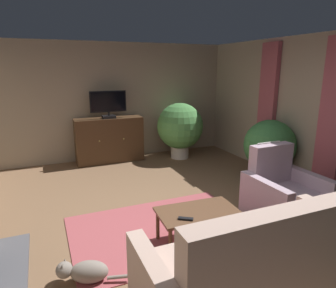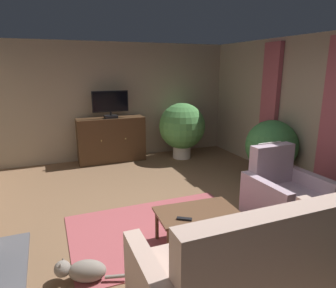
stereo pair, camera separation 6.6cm
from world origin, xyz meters
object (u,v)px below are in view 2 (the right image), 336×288
armchair_by_fireplace (284,196)px  potted_plant_leafy_by_curtain (182,127)px  tv_cabinet (112,141)px  potted_plant_tall_palm_by_window (271,146)px  sofa_floral (257,270)px  coffee_table (197,215)px  television (110,104)px  cat (83,271)px  tv_remote (184,219)px

armchair_by_fireplace → potted_plant_leafy_by_curtain: size_ratio=0.78×
tv_cabinet → potted_plant_tall_palm_by_window: 3.41m
sofa_floral → coffee_table: bearing=92.2°
television → potted_plant_leafy_by_curtain: (1.58, -0.29, -0.58)m
potted_plant_tall_palm_by_window → cat: (-3.68, -1.63, -0.53)m
tv_remote → sofa_floral: 0.98m
sofa_floral → cat: size_ratio=3.13×
television → cat: (-1.11, -3.81, -1.20)m
television → coffee_table: (0.25, -3.62, -0.94)m
television → tv_cabinet: bearing=90.0°
coffee_table → armchair_by_fireplace: bearing=4.9°
tv_cabinet → tv_remote: tv_cabinet is taller
tv_cabinet → cat: size_ratio=2.17×
armchair_by_fireplace → potted_plant_tall_palm_by_window: (0.86, 1.32, 0.32)m
coffee_table → potted_plant_tall_palm_by_window: bearing=32.0°
coffee_table → potted_plant_tall_palm_by_window: (2.32, 1.44, 0.26)m
armchair_by_fireplace → potted_plant_tall_palm_by_window: size_ratio=0.89×
coffee_table → armchair_by_fireplace: armchair_by_fireplace is taller
television → potted_plant_tall_palm_by_window: television is taller
television → cat: bearing=-106.3°
tv_cabinet → potted_plant_tall_palm_by_window: potted_plant_tall_palm_by_window is taller
armchair_by_fireplace → potted_plant_leafy_by_curtain: bearing=92.2°
sofa_floral → potted_plant_leafy_by_curtain: 4.61m
tv_cabinet → potted_plant_tall_palm_by_window: size_ratio=1.30×
sofa_floral → armchair_by_fireplace: 1.85m
coffee_table → potted_plant_leafy_by_curtain: (1.33, 3.33, 0.36)m
tv_cabinet → coffee_table: 3.69m
tv_remote → cat: 1.18m
potted_plant_tall_palm_by_window → potted_plant_leafy_by_curtain: (-0.99, 1.89, 0.10)m
tv_remote → armchair_by_fireplace: (1.68, 0.26, -0.12)m
sofa_floral → cat: (-1.40, 0.89, -0.23)m
coffee_table → tv_remote: (-0.23, -0.14, 0.06)m
television → armchair_by_fireplace: 4.02m
armchair_by_fireplace → potted_plant_tall_palm_by_window: potted_plant_tall_palm_by_window is taller
potted_plant_leafy_by_curtain → tv_remote: bearing=-114.2°
coffee_table → sofa_floral: (0.04, -1.08, -0.03)m
tv_remote → potted_plant_tall_palm_by_window: size_ratio=0.15×
sofa_floral → potted_plant_leafy_by_curtain: potted_plant_leafy_by_curtain is taller
potted_plant_leafy_by_curtain → sofa_floral: bearing=-106.3°
sofa_floral → armchair_by_fireplace: bearing=40.3°
coffee_table → potted_plant_leafy_by_curtain: 3.61m
television → sofa_floral: 4.81m
tv_cabinet → cat: 4.03m
tv_remote → sofa_floral: bearing=-40.4°
television → armchair_by_fireplace: television is taller
potted_plant_tall_palm_by_window → potted_plant_leafy_by_curtain: potted_plant_leafy_by_curtain is taller
armchair_by_fireplace → television: bearing=116.0°
tv_remote → potted_plant_leafy_by_curtain: bearing=99.3°
television → potted_plant_leafy_by_curtain: bearing=-10.4°
television → armchair_by_fireplace: size_ratio=0.77×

